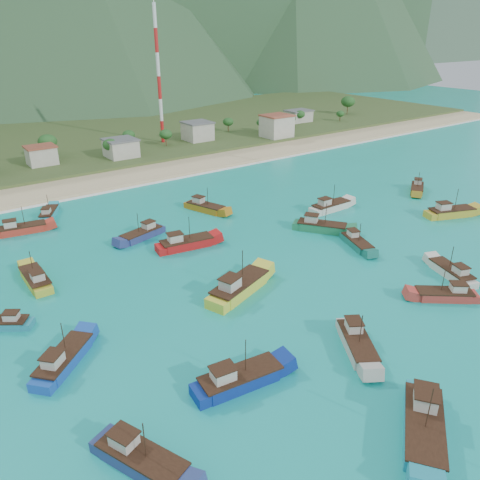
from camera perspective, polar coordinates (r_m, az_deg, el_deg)
ground at (r=73.09m, az=3.54°, el=-8.30°), size 600.00×600.00×0.00m
beach at (r=137.89m, az=-17.89°, el=6.53°), size 400.00×18.00×1.20m
land at (r=195.22m, az=-24.00°, el=10.61°), size 400.00×110.00×2.40m
surf_line at (r=129.26m, az=-16.48°, el=5.56°), size 400.00×2.50×0.08m
village at (r=159.66m, az=-17.16°, el=10.73°), size 207.43×32.09×7.80m
vegetation at (r=159.86m, az=-20.56°, el=10.39°), size 276.92×25.43×8.80m
radio_tower at (r=174.23m, az=-9.88°, el=19.08°), size 1.20×1.20×45.88m
boat_0 at (r=81.75m, az=23.73°, el=-6.21°), size 9.38×8.32×5.74m
boat_1 at (r=76.64m, az=-26.99°, el=-9.11°), size 8.33×6.89×4.98m
boat_2 at (r=117.95m, az=24.27°, el=3.05°), size 12.26×7.57×6.97m
boat_3 at (r=51.59m, az=-12.02°, el=-24.75°), size 7.14×11.21×6.39m
boat_6 at (r=76.23m, az=-0.13°, el=-5.87°), size 13.69×8.03×7.77m
boat_7 at (r=133.36m, az=20.77°, el=5.84°), size 9.93×7.92×5.88m
boat_9 at (r=56.49m, az=21.45°, el=-20.55°), size 12.58×10.52×7.55m
boat_10 at (r=86.41m, az=-23.62°, el=-4.46°), size 3.12×10.37×6.12m
boat_11 at (r=95.44m, az=14.03°, el=-0.40°), size 5.91×9.85×5.59m
boat_12 at (r=113.40m, az=10.96°, el=3.98°), size 11.22×3.34×6.62m
boat_13 at (r=116.28m, az=-22.26°, el=2.95°), size 6.65×9.26×5.36m
boat_15 at (r=92.47m, az=-6.63°, el=-0.47°), size 11.88×5.15×6.79m
boat_21 at (r=65.57m, az=-20.72°, el=-13.58°), size 10.00×9.49×6.29m
boat_26 at (r=101.17m, az=9.81°, el=1.56°), size 9.38×11.27×6.76m
boat_27 at (r=89.40m, az=24.40°, el=-3.68°), size 6.05×10.23×5.81m
boat_28 at (r=98.40m, az=-11.84°, el=0.63°), size 10.61×5.56×6.02m
boat_29 at (r=66.19m, az=14.05°, el=-12.20°), size 8.30×10.61×6.25m
boat_30 at (r=109.02m, az=-25.09°, el=1.16°), size 10.86×4.73×6.21m
boat_31 at (r=111.29m, az=-4.27°, el=3.94°), size 6.41×11.11×6.30m
boat_32 at (r=58.67m, az=-0.13°, el=-16.68°), size 11.81×4.80×6.78m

